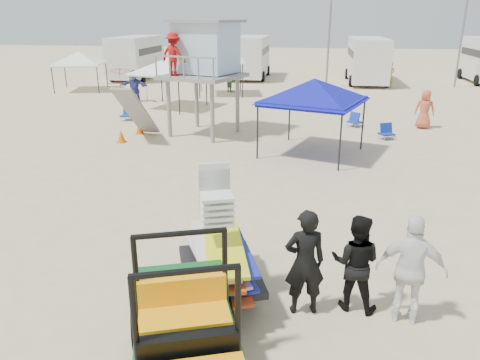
# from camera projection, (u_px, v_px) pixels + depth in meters

# --- Properties ---
(ground) EXTENTS (140.00, 140.00, 0.00)m
(ground) POSITION_uv_depth(u_px,v_px,m) (187.00, 304.00, 8.25)
(ground) COLOR beige
(ground) RESTS_ON ground
(utility_cart) EXTENTS (2.20, 3.04, 2.08)m
(utility_cart) POSITION_uv_depth(u_px,v_px,m) (183.00, 329.00, 6.06)
(utility_cart) COLOR #0C531E
(utility_cart) RESTS_ON ground
(surf_trailer) EXTENTS (1.90, 2.60, 2.18)m
(surf_trailer) POSITION_uv_depth(u_px,v_px,m) (219.00, 250.00, 8.26)
(surf_trailer) COLOR black
(surf_trailer) RESTS_ON ground
(man_left) EXTENTS (0.78, 0.61, 1.88)m
(man_left) POSITION_uv_depth(u_px,v_px,m) (305.00, 262.00, 7.75)
(man_left) COLOR black
(man_left) RESTS_ON ground
(man_mid) EXTENTS (0.96, 0.82, 1.73)m
(man_mid) POSITION_uv_depth(u_px,v_px,m) (356.00, 263.00, 7.89)
(man_mid) COLOR black
(man_mid) RESTS_ON ground
(man_right) EXTENTS (1.16, 0.62, 1.89)m
(man_right) POSITION_uv_depth(u_px,v_px,m) (411.00, 270.00, 7.51)
(man_right) COLOR white
(man_right) RESTS_ON ground
(lifeguard_tower) EXTENTS (3.63, 3.63, 4.55)m
(lifeguard_tower) POSITION_uv_depth(u_px,v_px,m) (201.00, 52.00, 19.05)
(lifeguard_tower) COLOR gray
(lifeguard_tower) RESTS_ON ground
(canopy_blue) EXTENTS (3.96, 3.96, 3.14)m
(canopy_blue) POSITION_uv_depth(u_px,v_px,m) (314.00, 83.00, 16.35)
(canopy_blue) COLOR black
(canopy_blue) RESTS_ON ground
(canopy_white_a) EXTENTS (3.84, 3.84, 3.09)m
(canopy_white_a) POSITION_uv_depth(u_px,v_px,m) (168.00, 60.00, 24.98)
(canopy_white_a) COLOR black
(canopy_white_a) RESTS_ON ground
(canopy_white_b) EXTENTS (3.60, 3.60, 2.95)m
(canopy_white_b) POSITION_uv_depth(u_px,v_px,m) (78.00, 54.00, 31.05)
(canopy_white_b) COLOR black
(canopy_white_b) RESTS_ON ground
(canopy_white_c) EXTENTS (3.30, 3.30, 3.30)m
(canopy_white_c) POSITION_uv_depth(u_px,v_px,m) (220.00, 50.00, 29.16)
(canopy_white_c) COLOR black
(canopy_white_c) RESTS_ON ground
(umbrella_a) EXTENTS (2.66, 2.68, 1.86)m
(umbrella_a) POSITION_uv_depth(u_px,v_px,m) (120.00, 83.00, 28.53)
(umbrella_a) COLOR #B91337
(umbrella_a) RESTS_ON ground
(umbrella_b) EXTENTS (2.56, 2.58, 1.80)m
(umbrella_b) POSITION_uv_depth(u_px,v_px,m) (147.00, 86.00, 27.48)
(umbrella_b) COLOR gold
(umbrella_b) RESTS_ON ground
(cone_near) EXTENTS (0.34, 0.34, 0.50)m
(cone_near) POSITION_uv_depth(u_px,v_px,m) (139.00, 128.00, 20.05)
(cone_near) COLOR #DC5906
(cone_near) RESTS_ON ground
(cone_far) EXTENTS (0.34, 0.34, 0.50)m
(cone_far) POSITION_uv_depth(u_px,v_px,m) (121.00, 136.00, 18.67)
(cone_far) COLOR orange
(cone_far) RESTS_ON ground
(beach_chair_a) EXTENTS (0.58, 0.62, 0.64)m
(beach_chair_a) POSITION_uv_depth(u_px,v_px,m) (128.00, 113.00, 22.71)
(beach_chair_a) COLOR #0D3995
(beach_chair_a) RESTS_ON ground
(beach_chair_b) EXTENTS (0.71, 0.78, 0.64)m
(beach_chair_b) POSITION_uv_depth(u_px,v_px,m) (386.00, 131.00, 19.22)
(beach_chair_b) COLOR #0E2A9B
(beach_chair_b) RESTS_ON ground
(beach_chair_c) EXTENTS (0.73, 0.86, 0.64)m
(beach_chair_c) POSITION_uv_depth(u_px,v_px,m) (355.00, 119.00, 21.40)
(beach_chair_c) COLOR #102EAF
(beach_chair_c) RESTS_ON ground
(rv_far_left) EXTENTS (2.64, 6.80, 3.25)m
(rv_far_left) POSITION_uv_depth(u_px,v_px,m) (136.00, 55.00, 37.32)
(rv_far_left) COLOR silver
(rv_far_left) RESTS_ON ground
(rv_mid_left) EXTENTS (2.65, 6.50, 3.25)m
(rv_mid_left) POSITION_uv_depth(u_px,v_px,m) (250.00, 55.00, 37.45)
(rv_mid_left) COLOR silver
(rv_mid_left) RESTS_ON ground
(rv_mid_right) EXTENTS (2.64, 7.00, 3.25)m
(rv_mid_right) POSITION_uv_depth(u_px,v_px,m) (367.00, 58.00, 34.77)
(rv_mid_right) COLOR silver
(rv_mid_right) RESTS_ON ground
(light_pole_left) EXTENTS (0.14, 0.14, 8.00)m
(light_pole_left) POSITION_uv_depth(u_px,v_px,m) (330.00, 28.00, 31.67)
(light_pole_left) COLOR slate
(light_pole_left) RESTS_ON ground
(light_pole_right) EXTENTS (0.14, 0.14, 8.00)m
(light_pole_right) POSITION_uv_depth(u_px,v_px,m) (463.00, 28.00, 31.80)
(light_pole_right) COLOR slate
(light_pole_right) RESTS_ON ground
(distant_beachgoers) EXTENTS (16.92, 13.78, 1.84)m
(distant_beachgoers) POSITION_uv_depth(u_px,v_px,m) (242.00, 87.00, 27.30)
(distant_beachgoers) COLOR navy
(distant_beachgoers) RESTS_ON ground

